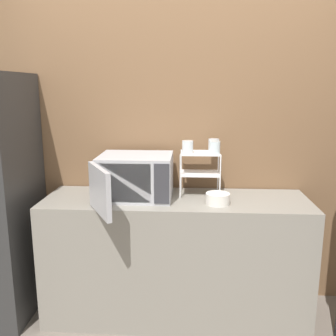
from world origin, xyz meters
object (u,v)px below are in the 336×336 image
(dish_rack, at_px, (200,164))
(bowl, at_px, (218,199))
(glass_front_right, at_px, (215,147))
(microwave, at_px, (134,177))
(glass_front_left, at_px, (188,147))
(glass_back_right, at_px, (214,145))

(dish_rack, distance_m, bowl, 0.33)
(glass_front_right, bearing_deg, bowl, -84.27)
(microwave, relative_size, bowl, 4.76)
(dish_rack, xyz_separation_m, glass_front_left, (-0.09, -0.05, 0.13))
(glass_front_left, height_order, bowl, glass_front_left)
(glass_front_right, bearing_deg, dish_rack, 152.75)
(dish_rack, bearing_deg, glass_front_left, -151.48)
(microwave, distance_m, glass_back_right, 0.63)
(dish_rack, distance_m, glass_front_left, 0.17)
(glass_front_right, xyz_separation_m, bowl, (0.02, -0.18, -0.33))
(glass_back_right, bearing_deg, glass_front_right, -90.05)
(dish_rack, distance_m, glass_back_right, 0.18)
(bowl, bearing_deg, glass_front_left, 138.55)
(dish_rack, xyz_separation_m, glass_back_right, (0.10, 0.06, 0.13))
(microwave, relative_size, dish_rack, 2.47)
(microwave, bearing_deg, glass_front_left, 10.52)
(microwave, relative_size, glass_front_right, 8.70)
(microwave, bearing_deg, bowl, -11.18)
(glass_front_left, bearing_deg, dish_rack, 28.52)
(dish_rack, bearing_deg, microwave, -165.64)
(bowl, bearing_deg, microwave, 168.82)
(bowl, bearing_deg, glass_front_right, 95.73)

